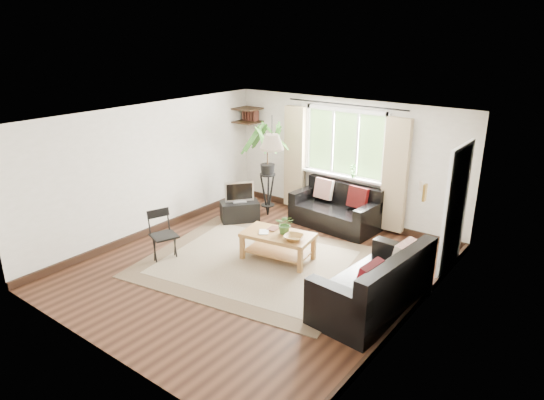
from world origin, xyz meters
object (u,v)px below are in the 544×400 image
Objects in this scene: sofa_right at (373,281)px; folding_chair at (164,237)px; coffee_table at (278,247)px; tv_stand at (240,211)px; palm_stand at (268,170)px; sofa_back at (335,207)px.

sofa_right reaches higher than folding_chair.
sofa_right is at bearing -12.93° from coffee_table.
palm_stand reaches higher than tv_stand.
palm_stand reaches higher than sofa_back.
coffee_table is 1.88m from tv_stand.
palm_stand reaches higher than sofa_right.
sofa_back is 3.30m from folding_chair.
sofa_back is 1.44× the size of coffee_table.
sofa_right is at bearing -59.56° from folding_chair.
sofa_right is 2.47× the size of tv_stand.
sofa_right reaches higher than sofa_back.
sofa_right is 3.88m from palm_stand.
palm_stand is (-3.31, 1.97, 0.52)m from sofa_right.
tv_stand is at bearing -111.55° from palm_stand.
sofa_right is 2.19× the size of folding_chair.
palm_stand is at bearing 17.18° from tv_stand.
coffee_table is 1.56× the size of tv_stand.
folding_chair is at bearing -142.71° from coffee_table.
sofa_right is 1.97m from coffee_table.
sofa_back is at bearing 89.55° from coffee_table.
tv_stand is at bearing 150.31° from coffee_table.
coffee_table reaches higher than tv_stand.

